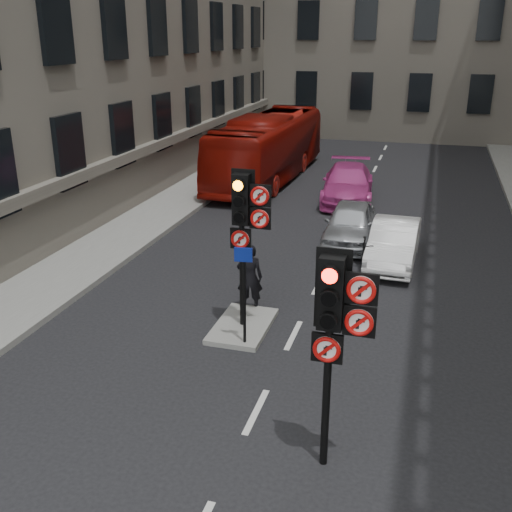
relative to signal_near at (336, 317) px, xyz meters
The scene contains 12 objects.
ground 3.14m from the signal_near, 146.26° to the right, with size 120.00×120.00×0.00m, color black.
pavement_left 14.24m from the signal_near, 128.28° to the left, with size 3.00×50.00×0.16m, color gray.
centre_island 5.44m from the signal_near, 123.83° to the left, with size 1.20×2.00×0.12m, color gray.
signal_near is the anchor object (origin of this frame).
signal_far 4.77m from the signal_near, 123.02° to the left, with size 0.91×0.40×3.58m.
car_silver 10.91m from the signal_near, 96.26° to the left, with size 1.52×3.79×1.29m, color #A6A9AE.
car_white 9.45m from the signal_near, 88.15° to the left, with size 1.31×3.75×1.24m, color white.
car_pink 16.00m from the signal_near, 97.15° to the left, with size 1.95×4.79×1.39m, color #BF388A.
bus_red 19.36m from the signal_near, 108.04° to the left, with size 2.48×10.58×2.95m, color maroon.
motorcycle 8.70m from the signal_near, 93.05° to the left, with size 0.43×1.52×0.91m, color black.
motorcyclist 6.00m from the signal_near, 119.36° to the left, with size 0.62×0.41×1.71m, color black.
info_sign 4.12m from the signal_near, 126.81° to the left, with size 0.38×0.13×2.18m.
Camera 1 is at (2.54, -6.71, 6.42)m, focal length 42.00 mm.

